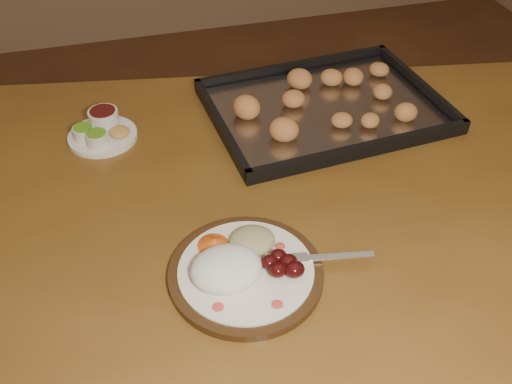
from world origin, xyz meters
name	(u,v)px	position (x,y,z in m)	size (l,w,h in m)	color
ground	(280,309)	(0.00, 0.00, 0.00)	(4.00, 4.00, 0.00)	brown
dining_table	(234,235)	(-0.20, -0.27, 0.65)	(1.63, 1.15, 0.75)	brown
dinner_plate	(242,268)	(-0.23, -0.46, 0.77)	(0.33, 0.25, 0.06)	#331F0E
condiment_saucer	(101,130)	(-0.42, -0.01, 0.77)	(0.14, 0.14, 0.05)	white
baking_tray	(324,106)	(0.06, -0.04, 0.77)	(0.52, 0.41, 0.05)	black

